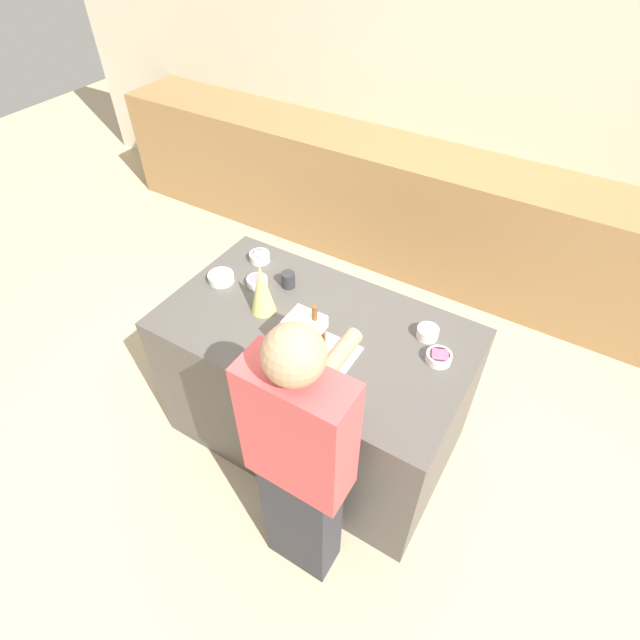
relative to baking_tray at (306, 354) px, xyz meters
The scene contains 14 objects.
ground_plane 0.91m from the baking_tray, 108.30° to the left, with size 12.00×12.00×0.00m, color #C6B28E.
wall_back 2.41m from the baking_tray, 91.39° to the left, with size 8.00×0.05×2.60m.
back_cabinet_block 2.09m from the baking_tray, 91.62° to the left, with size 6.00×0.60×0.96m.
kitchen_island 0.49m from the baking_tray, 108.30° to the left, with size 1.53×0.88×0.89m.
baking_tray is the anchor object (origin of this frame).
gingerbread_house 0.12m from the baking_tray, 29.17° to the left, with size 0.16×0.14×0.29m.
decorative_tree 0.39m from the baking_tray, 157.21° to the left, with size 0.12×0.12×0.28m.
candy_bowl_center_rear 0.70m from the baking_tray, 162.51° to the left, with size 0.14×0.14×0.04m.
candy_bowl_far_left 0.59m from the baking_tray, 42.45° to the left, with size 0.10×0.10×0.05m.
candy_bowl_far_right 0.76m from the baking_tray, 142.34° to the left, with size 0.11×0.11×0.05m.
candy_bowl_front_corner 0.61m from the baking_tray, 27.69° to the left, with size 0.12×0.12×0.04m.
candy_bowl_behind_tray 0.56m from the baking_tray, 149.54° to the left, with size 0.11×0.11×0.04m.
mug 0.50m from the baking_tray, 133.08° to the left, with size 0.07×0.07×0.09m.
person 0.53m from the baking_tray, 59.80° to the right, with size 0.41×0.52×1.58m.
Camera 1 is at (0.92, -1.46, 2.60)m, focal length 28.00 mm.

